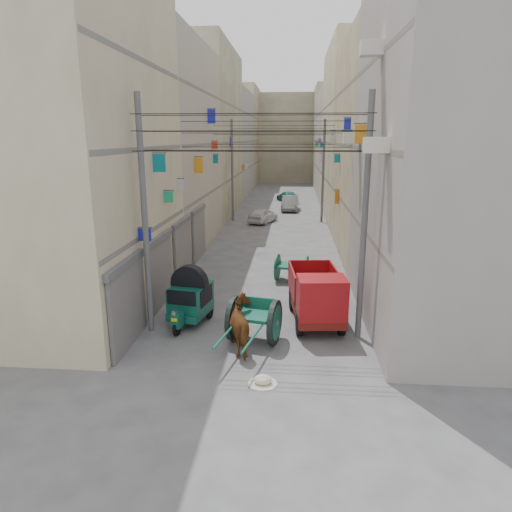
# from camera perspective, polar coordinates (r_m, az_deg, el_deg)

# --- Properties ---
(ground) EXTENTS (140.00, 140.00, 0.00)m
(ground) POSITION_cam_1_polar(r_m,az_deg,el_deg) (10.94, -3.47, -22.58)
(ground) COLOR #49494C
(ground) RESTS_ON ground
(building_row_left) EXTENTS (8.00, 62.00, 14.00)m
(building_row_left) POSITION_cam_1_polar(r_m,az_deg,el_deg) (43.75, -7.82, 14.26)
(building_row_left) COLOR #C4B994
(building_row_left) RESTS_ON ground
(building_row_right) EXTENTS (8.00, 62.00, 14.00)m
(building_row_right) POSITION_cam_1_polar(r_m,az_deg,el_deg) (43.26, 14.02, 13.97)
(building_row_right) COLOR gray
(building_row_right) RESTS_ON ground
(end_cap_building) EXTENTS (22.00, 10.00, 13.00)m
(end_cap_building) POSITION_cam_1_polar(r_m,az_deg,el_deg) (74.63, 3.83, 14.46)
(end_cap_building) COLOR #B5AE8E
(end_cap_building) RESTS_ON ground
(shutters_left) EXTENTS (0.18, 14.40, 2.88)m
(shutters_left) POSITION_cam_1_polar(r_m,az_deg,el_deg) (20.35, -10.36, -0.20)
(shutters_left) COLOR #4F4F54
(shutters_left) RESTS_ON ground
(signboards) EXTENTS (8.22, 40.52, 5.67)m
(signboards) POSITION_cam_1_polar(r_m,az_deg,el_deg) (30.47, 2.21, 8.59)
(signboards) COLOR #0B7180
(signboards) RESTS_ON ground
(ac_units) EXTENTS (0.70, 6.55, 3.35)m
(ac_units) POSITION_cam_1_polar(r_m,az_deg,el_deg) (16.47, 13.44, 17.09)
(ac_units) COLOR beige
(ac_units) RESTS_ON ground
(utility_poles) EXTENTS (7.40, 22.20, 8.00)m
(utility_poles) POSITION_cam_1_polar(r_m,az_deg,el_deg) (25.78, 1.78, 8.78)
(utility_poles) COLOR #525254
(utility_poles) RESTS_ON ground
(overhead_cables) EXTENTS (7.40, 22.52, 1.12)m
(overhead_cables) POSITION_cam_1_polar(r_m,az_deg,el_deg) (23.06, 1.48, 14.98)
(overhead_cables) COLOR black
(overhead_cables) RESTS_ON ground
(auto_rickshaw) EXTENTS (1.64, 2.43, 1.66)m
(auto_rickshaw) POSITION_cam_1_polar(r_m,az_deg,el_deg) (16.81, -8.24, -5.13)
(auto_rickshaw) COLOR black
(auto_rickshaw) RESTS_ON ground
(tonga_cart) EXTENTS (1.90, 3.51, 1.50)m
(tonga_cart) POSITION_cam_1_polar(r_m,az_deg,el_deg) (15.20, -0.24, -7.93)
(tonga_cart) COLOR black
(tonga_cart) RESTS_ON ground
(mini_truck) EXTENTS (2.03, 3.86, 2.08)m
(mini_truck) POSITION_cam_1_polar(r_m,az_deg,el_deg) (16.47, 7.68, -5.45)
(mini_truck) COLOR black
(mini_truck) RESTS_ON ground
(second_cart) EXTENTS (1.68, 1.54, 1.29)m
(second_cart) POSITION_cam_1_polar(r_m,az_deg,el_deg) (21.51, 4.50, -1.43)
(second_cart) COLOR #125241
(second_cart) RESTS_ON ground
(feed_sack) EXTENTS (0.50, 0.40, 0.25)m
(feed_sack) POSITION_cam_1_polar(r_m,az_deg,el_deg) (13.04, 0.86, -15.20)
(feed_sack) COLOR beige
(feed_sack) RESTS_ON ground
(horse) EXTENTS (1.51, 2.16, 1.66)m
(horse) POSITION_cam_1_polar(r_m,az_deg,el_deg) (14.61, -1.48, -8.70)
(horse) COLOR brown
(horse) RESTS_ON ground
(distant_car_white) EXTENTS (2.51, 3.78, 1.20)m
(distant_car_white) POSITION_cam_1_polar(r_m,az_deg,el_deg) (36.54, 0.90, 5.11)
(distant_car_white) COLOR silver
(distant_car_white) RESTS_ON ground
(distant_car_grey) EXTENTS (1.55, 4.08, 1.33)m
(distant_car_grey) POSITION_cam_1_polar(r_m,az_deg,el_deg) (43.00, 4.26, 6.60)
(distant_car_grey) COLOR slate
(distant_car_grey) RESTS_ON ground
(distant_car_green) EXTENTS (2.67, 3.98, 1.07)m
(distant_car_green) POSITION_cam_1_polar(r_m,az_deg,el_deg) (48.92, 3.95, 7.42)
(distant_car_green) COLOR #1F5C4F
(distant_car_green) RESTS_ON ground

